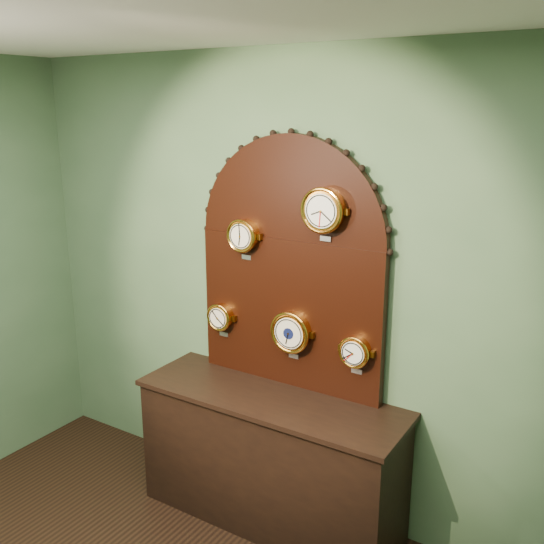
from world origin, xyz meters
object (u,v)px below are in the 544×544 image
Objects in this scene: shop_counter at (270,460)px; tide_clock at (355,352)px; display_board at (290,257)px; hygrometer at (221,317)px; roman_clock at (243,236)px; arabic_clock at (323,210)px; barometer at (291,332)px.

tide_clock is (0.46, 0.15, 0.76)m from shop_counter.
display_board is 6.49× the size of tide_clock.
shop_counter is at bearing -18.31° from hygrometer.
arabic_clock is at bearing -0.14° from roman_clock.
roman_clock is 0.84× the size of arabic_clock.
roman_clock is 0.94m from tide_clock.
tide_clock is (0.46, -0.07, -0.47)m from display_board.
arabic_clock reaches higher than roman_clock.
roman_clock is at bearing 151.68° from shop_counter.
shop_counter is 1.05× the size of display_board.
roman_clock is 0.83× the size of barometer.
display_board is (0.00, 0.22, 1.23)m from shop_counter.
arabic_clock is at bearing -179.52° from tide_clock.
arabic_clock reaches higher than hygrometer.
tide_clock is at bearing -8.09° from display_board.
arabic_clock reaches higher than shop_counter.
shop_counter is at bearing -28.32° from roman_clock.
arabic_clock is at bearing -15.41° from display_board.
barometer is 0.41m from tide_clock.
barometer is at bearing -0.25° from roman_clock.
display_board is 0.44m from barometer.
shop_counter is at bearing -147.97° from arabic_clock.
display_board is at bearing 13.00° from roman_clock.
tide_clock reaches higher than shop_counter.
roman_clock is 0.64m from barometer.
barometer reaches higher than shop_counter.
hygrometer reaches higher than tide_clock.
display_board is 6.02× the size of roman_clock.
barometer is (0.05, -0.07, -0.44)m from display_board.
tide_clock is at bearing 0.04° from roman_clock.
roman_clock is (-0.29, 0.15, 1.33)m from shop_counter.
hygrometer is at bearing 179.99° from tide_clock.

